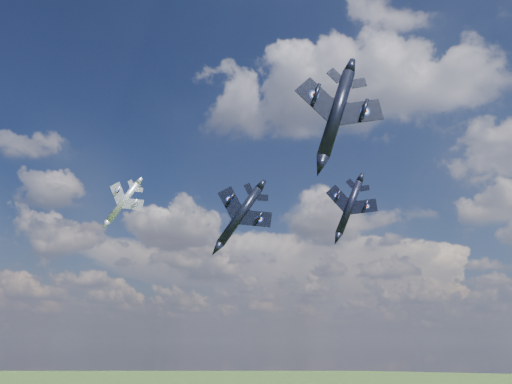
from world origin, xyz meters
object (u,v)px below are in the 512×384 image
at_px(jet_high_navy, 349,207).
at_px(jet_lead_navy, 240,216).
at_px(jet_left_silver, 123,202).
at_px(jet_right_navy, 336,114).

bearing_deg(jet_high_navy, jet_lead_navy, -131.62).
distance_m(jet_high_navy, jet_left_silver, 46.65).
distance_m(jet_lead_navy, jet_high_navy, 28.78).
bearing_deg(jet_lead_navy, jet_left_silver, 158.64).
height_order(jet_right_navy, jet_high_navy, jet_high_navy).
bearing_deg(jet_left_silver, jet_right_navy, -39.08).
bearing_deg(jet_right_navy, jet_high_navy, 74.63).
height_order(jet_lead_navy, jet_left_silver, jet_left_silver).
distance_m(jet_lead_navy, jet_left_silver, 26.55).
relative_size(jet_right_navy, jet_high_navy, 0.98).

